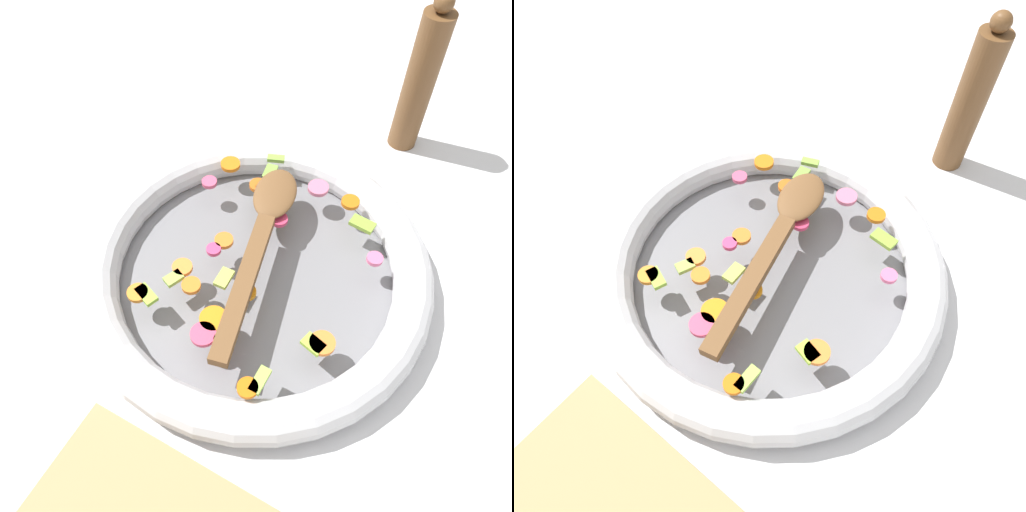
# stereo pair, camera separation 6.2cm
# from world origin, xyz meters

# --- Properties ---
(ground_plane) EXTENTS (4.00, 4.00, 0.00)m
(ground_plane) POSITION_xyz_m (0.00, 0.00, 0.00)
(ground_plane) COLOR silver
(skillet) EXTENTS (0.45, 0.45, 0.05)m
(skillet) POSITION_xyz_m (0.00, 0.00, 0.02)
(skillet) COLOR slate
(skillet) RESTS_ON ground_plane
(chopped_vegetables) EXTENTS (0.27, 0.34, 0.01)m
(chopped_vegetables) POSITION_xyz_m (-0.00, -0.00, 0.05)
(chopped_vegetables) COLOR orange
(chopped_vegetables) RESTS_ON skillet
(wooden_spoon) EXTENTS (0.10, 0.30, 0.01)m
(wooden_spoon) POSITION_xyz_m (-0.01, 0.03, 0.06)
(wooden_spoon) COLOR brown
(wooden_spoon) RESTS_ON chopped_vegetables
(pepper_mill) EXTENTS (0.04, 0.04, 0.24)m
(pepper_mill) POSITION_xyz_m (0.08, 0.34, 0.11)
(pepper_mill) COLOR brown
(pepper_mill) RESTS_ON ground_plane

